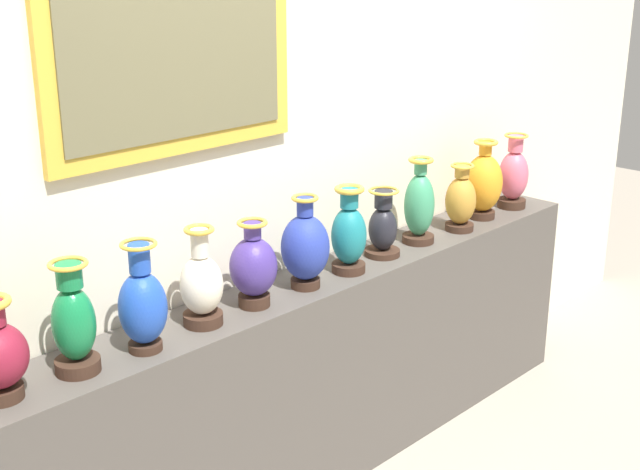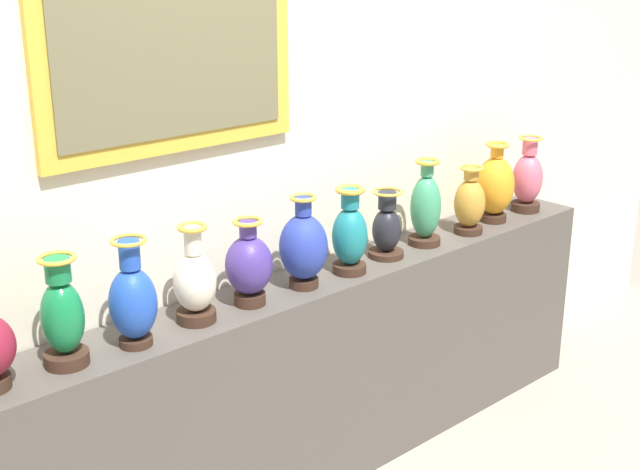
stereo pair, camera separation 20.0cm
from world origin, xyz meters
The scene contains 14 objects.
ground_plane centered at (0.00, 0.00, 0.00)m, with size 11.88×11.88×0.00m, color gray.
display_shelf centered at (0.00, 0.00, 0.45)m, with size 3.19×0.33×0.91m, color #4C4742.
back_wall centered at (-0.01, 0.22, 1.34)m, with size 5.88×0.14×2.66m.
vase_emerald centered at (-1.12, -0.02, 1.07)m, with size 0.14×0.14×0.37m.
vase_sapphire centered at (-0.88, -0.05, 1.07)m, with size 0.16×0.16×0.38m.
vase_ivory centered at (-0.62, -0.02, 1.05)m, with size 0.15×0.15×0.36m.
vase_indigo centered at (-0.38, -0.03, 1.06)m, with size 0.18×0.18×0.33m.
vase_cobalt centered at (-0.12, -0.04, 1.07)m, with size 0.19×0.19×0.37m.
vase_teal centered at (0.12, -0.04, 1.07)m, with size 0.14×0.14×0.36m.
vase_onyx centered at (0.37, -0.02, 1.03)m, with size 0.15×0.15×0.30m.
vase_jade centered at (0.61, -0.02, 1.08)m, with size 0.14×0.14×0.39m.
vase_ochre centered at (0.88, -0.05, 1.05)m, with size 0.14×0.14×0.32m.
vase_amber centered at (1.11, -0.02, 1.08)m, with size 0.18×0.18×0.39m.
vase_rose centered at (1.37, -0.02, 1.07)m, with size 0.15×0.15×0.38m.
Camera 1 is at (-2.35, -2.28, 2.20)m, focal length 48.89 mm.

